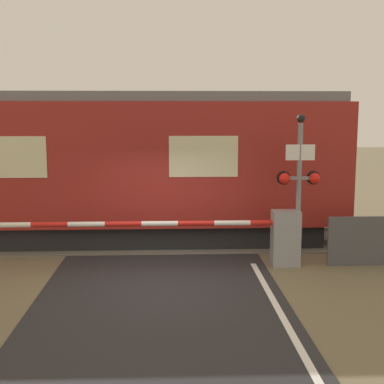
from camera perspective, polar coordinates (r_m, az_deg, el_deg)
The scene contains 5 objects.
ground_plane at distance 11.00m, azimuth -3.25°, elevation -9.33°, with size 80.00×80.00×0.00m, color #6B6047.
track_bed at distance 14.31m, azimuth -3.07°, elevation -5.00°, with size 36.00×3.20×0.13m.
train at distance 14.45m, azimuth -17.12°, elevation 2.62°, with size 16.23×2.82×3.86m.
crossing_barrier at distance 11.87m, azimuth 7.07°, elevation -4.60°, with size 6.73×0.44×1.23m.
signal_post at distance 11.87m, azimuth 11.36°, elevation 1.26°, with size 0.96×0.26×3.32m.
Camera 1 is at (0.16, -10.47, 3.38)m, focal length 50.00 mm.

